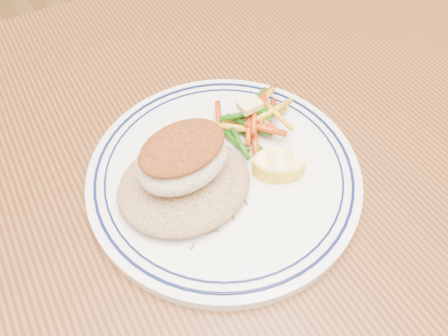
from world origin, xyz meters
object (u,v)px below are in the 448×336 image
(fish_fillet, at_px, (183,157))
(vegetable_pile, at_px, (253,120))
(plate, at_px, (224,174))
(rice_pilaf, at_px, (184,183))
(lemon_wedge, at_px, (279,164))
(dining_table, at_px, (256,226))

(fish_fillet, distance_m, vegetable_pile, 0.11)
(plate, bearing_deg, rice_pilaf, -178.37)
(rice_pilaf, xyz_separation_m, fish_fillet, (0.00, 0.01, 0.03))
(plate, distance_m, rice_pilaf, 0.05)
(lemon_wedge, bearing_deg, vegetable_pile, 80.99)
(rice_pilaf, height_order, fish_fillet, fish_fillet)
(plate, xyz_separation_m, fish_fillet, (-0.04, 0.00, 0.05))
(fish_fillet, bearing_deg, vegetable_pile, 17.89)
(fish_fillet, relative_size, vegetable_pile, 0.96)
(dining_table, distance_m, rice_pilaf, 0.15)
(dining_table, distance_m, plate, 0.11)
(rice_pilaf, height_order, lemon_wedge, rice_pilaf)
(plate, bearing_deg, vegetable_pile, 32.10)
(plate, relative_size, lemon_wedge, 4.15)
(vegetable_pile, relative_size, lemon_wedge, 1.53)
(rice_pilaf, distance_m, vegetable_pile, 0.12)
(plate, bearing_deg, fish_fillet, 173.88)
(plate, distance_m, vegetable_pile, 0.07)
(dining_table, xyz_separation_m, plate, (-0.03, 0.02, 0.11))
(rice_pilaf, distance_m, fish_fillet, 0.03)
(fish_fillet, bearing_deg, dining_table, -20.06)
(dining_table, height_order, plate, plate)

